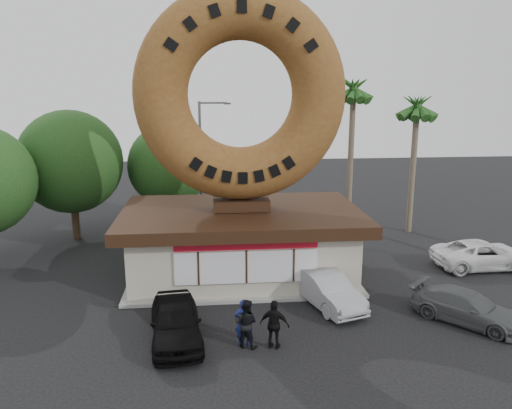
{
  "coord_description": "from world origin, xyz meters",
  "views": [
    {
      "loc": [
        -1.48,
        -16.73,
        8.93
      ],
      "look_at": [
        0.51,
        4.0,
        3.98
      ],
      "focal_mm": 35.0,
      "sensor_mm": 36.0,
      "label": 1
    }
  ],
  "objects_px": {
    "person_center": "(246,323)",
    "car_white": "(483,254)",
    "street_lamp": "(203,156)",
    "person_left": "(244,323)",
    "car_grey": "(467,307)",
    "person_right": "(275,325)",
    "giant_donut": "(240,95)",
    "car_black": "(176,321)",
    "donut_shop": "(242,240)",
    "car_silver": "(326,289)"
  },
  "relations": [
    {
      "from": "car_black",
      "to": "car_white",
      "type": "distance_m",
      "value": 16.11
    },
    {
      "from": "giant_donut",
      "to": "street_lamp",
      "type": "bearing_deg",
      "value": 100.51
    },
    {
      "from": "street_lamp",
      "to": "car_black",
      "type": "height_order",
      "value": "street_lamp"
    },
    {
      "from": "car_grey",
      "to": "car_white",
      "type": "xyz_separation_m",
      "value": [
        3.82,
        5.66,
        0.07
      ]
    },
    {
      "from": "street_lamp",
      "to": "car_silver",
      "type": "relative_size",
      "value": 1.88
    },
    {
      "from": "giant_donut",
      "to": "car_grey",
      "type": "height_order",
      "value": "giant_donut"
    },
    {
      "from": "car_silver",
      "to": "car_white",
      "type": "distance_m",
      "value": 9.57
    },
    {
      "from": "car_black",
      "to": "car_grey",
      "type": "height_order",
      "value": "car_black"
    },
    {
      "from": "person_center",
      "to": "car_white",
      "type": "bearing_deg",
      "value": -127.23
    },
    {
      "from": "giant_donut",
      "to": "car_grey",
      "type": "distance_m",
      "value": 12.88
    },
    {
      "from": "street_lamp",
      "to": "person_right",
      "type": "height_order",
      "value": "street_lamp"
    },
    {
      "from": "giant_donut",
      "to": "car_silver",
      "type": "height_order",
      "value": "giant_donut"
    },
    {
      "from": "street_lamp",
      "to": "car_white",
      "type": "bearing_deg",
      "value": -35.82
    },
    {
      "from": "person_left",
      "to": "car_black",
      "type": "xyz_separation_m",
      "value": [
        -2.4,
        0.59,
        -0.13
      ]
    },
    {
      "from": "street_lamp",
      "to": "donut_shop",
      "type": "bearing_deg",
      "value": -79.5
    },
    {
      "from": "person_left",
      "to": "car_grey",
      "type": "xyz_separation_m",
      "value": [
        8.72,
        0.96,
        -0.25
      ]
    },
    {
      "from": "donut_shop",
      "to": "car_white",
      "type": "relative_size",
      "value": 2.25
    },
    {
      "from": "street_lamp",
      "to": "person_left",
      "type": "bearing_deg",
      "value": -84.98
    },
    {
      "from": "person_left",
      "to": "person_center",
      "type": "xyz_separation_m",
      "value": [
        0.08,
        -0.09,
        0.01
      ]
    },
    {
      "from": "donut_shop",
      "to": "car_white",
      "type": "distance_m",
      "value": 12.21
    },
    {
      "from": "donut_shop",
      "to": "car_silver",
      "type": "height_order",
      "value": "donut_shop"
    },
    {
      "from": "giant_donut",
      "to": "car_silver",
      "type": "bearing_deg",
      "value": -48.31
    },
    {
      "from": "person_left",
      "to": "giant_donut",
      "type": "bearing_deg",
      "value": -88.79
    },
    {
      "from": "giant_donut",
      "to": "car_black",
      "type": "bearing_deg",
      "value": -114.37
    },
    {
      "from": "person_right",
      "to": "car_white",
      "type": "bearing_deg",
      "value": -127.85
    },
    {
      "from": "giant_donut",
      "to": "car_black",
      "type": "relative_size",
      "value": 2.18
    },
    {
      "from": "giant_donut",
      "to": "car_white",
      "type": "height_order",
      "value": "giant_donut"
    },
    {
      "from": "street_lamp",
      "to": "car_silver",
      "type": "distance_m",
      "value": 15.09
    },
    {
      "from": "street_lamp",
      "to": "car_black",
      "type": "bearing_deg",
      "value": -93.29
    },
    {
      "from": "person_right",
      "to": "person_center",
      "type": "bearing_deg",
      "value": 8.73
    },
    {
      "from": "giant_donut",
      "to": "street_lamp",
      "type": "height_order",
      "value": "giant_donut"
    },
    {
      "from": "person_left",
      "to": "car_white",
      "type": "relative_size",
      "value": 0.35
    },
    {
      "from": "person_right",
      "to": "donut_shop",
      "type": "bearing_deg",
      "value": -63.47
    },
    {
      "from": "donut_shop",
      "to": "car_grey",
      "type": "distance_m",
      "value": 10.2
    },
    {
      "from": "car_grey",
      "to": "person_right",
      "type": "bearing_deg",
      "value": 146.94
    },
    {
      "from": "person_center",
      "to": "street_lamp",
      "type": "bearing_deg",
      "value": -60.24
    },
    {
      "from": "street_lamp",
      "to": "person_right",
      "type": "relative_size",
      "value": 4.51
    },
    {
      "from": "person_left",
      "to": "car_grey",
      "type": "bearing_deg",
      "value": -169.27
    },
    {
      "from": "car_black",
      "to": "car_grey",
      "type": "xyz_separation_m",
      "value": [
        11.12,
        0.37,
        -0.13
      ]
    },
    {
      "from": "person_right",
      "to": "car_black",
      "type": "distance_m",
      "value": 3.57
    },
    {
      "from": "person_left",
      "to": "car_grey",
      "type": "height_order",
      "value": "person_left"
    },
    {
      "from": "giant_donut",
      "to": "person_left",
      "type": "bearing_deg",
      "value": -93.27
    },
    {
      "from": "street_lamp",
      "to": "car_grey",
      "type": "xyz_separation_m",
      "value": [
        10.2,
        -15.78,
        -3.87
      ]
    },
    {
      "from": "car_white",
      "to": "person_left",
      "type": "bearing_deg",
      "value": 115.99
    },
    {
      "from": "donut_shop",
      "to": "person_left",
      "type": "xyz_separation_m",
      "value": [
        -0.38,
        -6.72,
        -0.9
      ]
    },
    {
      "from": "person_center",
      "to": "car_white",
      "type": "xyz_separation_m",
      "value": [
        12.47,
        6.7,
        -0.19
      ]
    },
    {
      "from": "car_black",
      "to": "giant_donut",
      "type": "bearing_deg",
      "value": 59.49
    },
    {
      "from": "person_left",
      "to": "person_center",
      "type": "relative_size",
      "value": 0.99
    },
    {
      "from": "street_lamp",
      "to": "car_white",
      "type": "distance_m",
      "value": 17.69
    },
    {
      "from": "giant_donut",
      "to": "car_white",
      "type": "relative_size",
      "value": 1.91
    }
  ]
}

